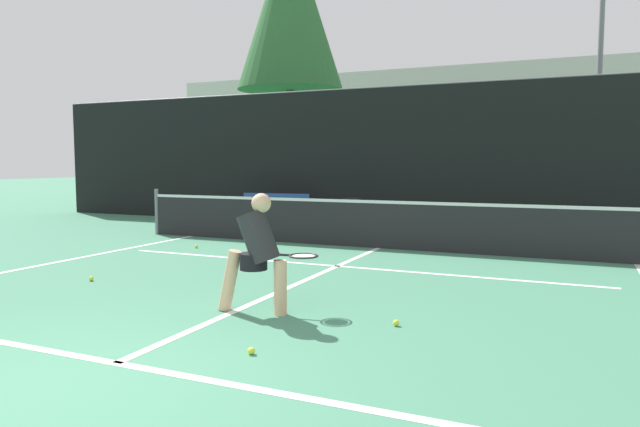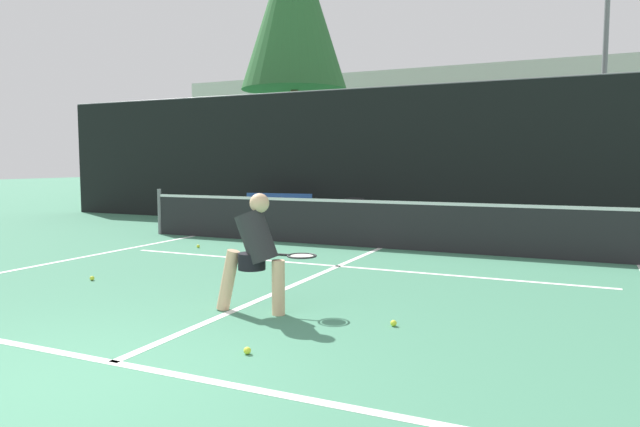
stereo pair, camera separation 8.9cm
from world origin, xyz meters
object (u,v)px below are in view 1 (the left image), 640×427
(player_practicing, at_px, (258,249))
(courtside_bench, at_px, (275,208))
(parked_car, at_px, (570,201))
(trash_bin, at_px, (352,214))

(player_practicing, distance_m, courtside_bench, 9.06)
(player_practicing, relative_size, parked_car, 0.33)
(player_practicing, xyz_separation_m, parked_car, (3.16, 12.11, -0.12))
(trash_bin, height_order, parked_car, parked_car)
(trash_bin, distance_m, parked_car, 6.52)
(player_practicing, distance_m, parked_car, 12.52)
(courtside_bench, bearing_deg, parked_car, 21.60)
(courtside_bench, relative_size, parked_car, 0.47)
(trash_bin, bearing_deg, parked_car, 38.95)
(courtside_bench, bearing_deg, player_practicing, -70.21)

